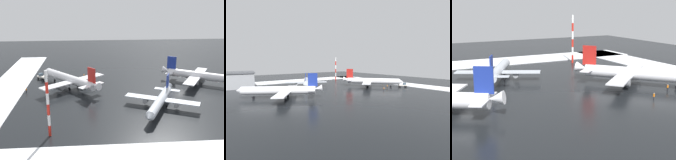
# 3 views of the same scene
# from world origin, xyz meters

# --- Properties ---
(ground_plane) EXTENTS (240.00, 240.00, 0.00)m
(ground_plane) POSITION_xyz_m (0.00, 0.00, 0.00)
(ground_plane) COLOR black
(airplane_far_rear) EXTENTS (25.66, 27.71, 10.04)m
(airplane_far_rear) POSITION_xyz_m (-43.13, 2.76, 3.32)
(airplane_far_rear) COLOR white
(airplane_far_rear) RESTS_ON ground_plane
(airplane_foreground_jet) EXTENTS (22.63, 26.57, 8.49)m
(airplane_foreground_jet) POSITION_xyz_m (-13.89, -20.96, 2.81)
(airplane_foreground_jet) COLOR silver
(airplane_foreground_jet) RESTS_ON ground_plane
(ground_crew_mid_apron) EXTENTS (0.36, 0.36, 1.71)m
(ground_crew_mid_apron) POSITION_xyz_m (-58.94, -1.90, 0.97)
(ground_crew_mid_apron) COLOR black
(ground_crew_mid_apron) RESTS_ON ground_plane
(ground_crew_by_nose_gear) EXTENTS (0.36, 0.36, 1.71)m
(ground_crew_by_nose_gear) POSITION_xyz_m (-38.14, 15.80, 0.97)
(ground_crew_by_nose_gear) COLOR black
(ground_crew_by_nose_gear) RESTS_ON ground_plane
(ground_crew_near_tug) EXTENTS (0.36, 0.36, 1.71)m
(ground_crew_near_tug) POSITION_xyz_m (-46.80, 11.12, 0.97)
(ground_crew_near_tug) COLOR black
(ground_crew_near_tug) RESTS_ON ground_plane
(antenna_mast) EXTENTS (0.70, 0.70, 17.20)m
(antenna_mast) POSITION_xyz_m (-46.05, -35.92, 8.60)
(antenna_mast) COLOR red
(antenna_mast) RESTS_ON ground_plane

